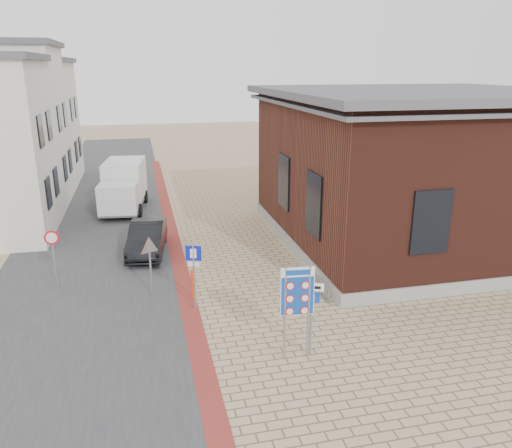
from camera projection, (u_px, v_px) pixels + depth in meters
name	position (u px, v px, depth m)	size (l,w,h in m)	color
ground	(262.00, 333.00, 15.16)	(120.00, 120.00, 0.00)	tan
road_strip	(103.00, 211.00, 27.89)	(7.00, 60.00, 0.02)	#38383A
curb_strip	(172.00, 234.00, 24.01)	(0.60, 40.00, 0.02)	maroon
brick_building	(418.00, 165.00, 22.57)	(13.00, 13.00, 6.80)	gray
townhouse_far	(20.00, 122.00, 33.80)	(7.40, 6.40, 8.30)	silver
bike_rack	(320.00, 287.00, 17.70)	(0.08, 1.80, 0.60)	slate
sedan	(147.00, 238.00, 21.53)	(1.41, 4.06, 1.34)	black
box_truck	(124.00, 186.00, 27.84)	(2.65, 5.31, 2.67)	slate
border_sign	(297.00, 294.00, 13.31)	(0.92, 0.14, 2.70)	gray
essen_sign	(312.00, 305.00, 13.52)	(0.61, 0.26, 2.34)	gray
parking_sign	(194.00, 266.00, 16.15)	(0.50, 0.17, 2.32)	gray
yield_sign	(150.00, 252.00, 17.24)	(0.71, 0.37, 2.11)	gray
speed_sign	(53.00, 250.00, 17.78)	(0.52, 0.07, 2.22)	gray
bollard	(192.00, 285.00, 17.21)	(0.10, 0.10, 1.08)	#F5300C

